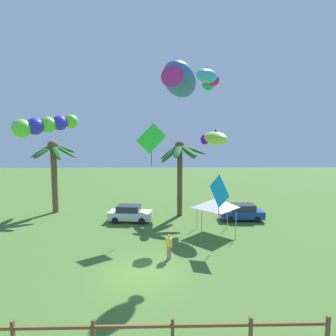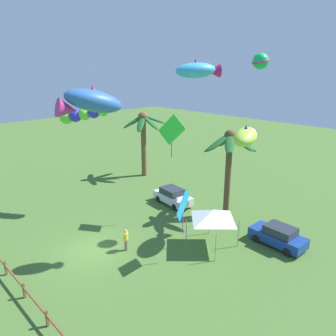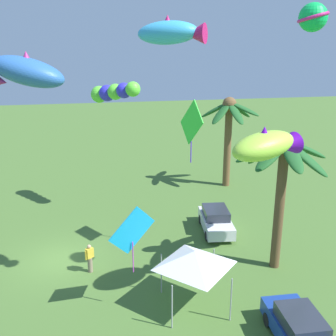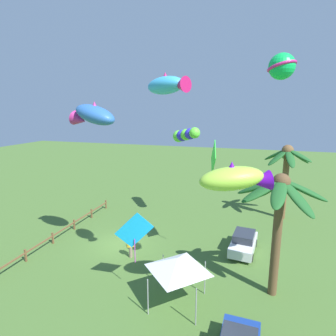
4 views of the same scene
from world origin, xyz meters
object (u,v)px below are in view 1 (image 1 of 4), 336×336
Objects in this scene: kite_tube_5 at (44,125)px; kite_ball_4 at (208,84)px; parked_car_1 at (130,213)px; kite_fish_3 at (208,76)px; kite_fish_0 at (179,80)px; kite_diamond_2 at (151,139)px; festival_tent at (216,203)px; spectator_0 at (169,247)px; palm_tree_0 at (180,158)px; palm_tree_1 at (54,159)px; kite_fish_6 at (214,138)px; kite_diamond_1 at (219,192)px; parked_car_0 at (242,212)px.

kite_ball_4 is at bearing 30.53° from kite_tube_5.
kite_fish_3 is at bearing -33.70° from parked_car_1.
kite_fish_0 is 1.16× the size of kite_diamond_2.
kite_tube_5 reaches higher than festival_tent.
kite_tube_5 is (-8.68, 4.35, -1.99)m from kite_fish_0.
spectator_0 is 9.89m from kite_fish_0.
festival_tent is at bearing -64.23° from palm_tree_0.
kite_fish_0 is (11.92, -13.74, 4.88)m from palm_tree_1.
palm_tree_0 is 4.11m from kite_fish_6.
kite_ball_4 reaches higher than kite_fish_3.
kite_ball_4 is 0.43× the size of kite_fish_6.
kite_ball_4 is (15.37, -2.24, 7.07)m from palm_tree_1.
festival_tent is 0.90× the size of kite_diamond_1.
palm_tree_0 is 12.95m from palm_tree_1.
kite_diamond_2 is at bearing 141.92° from kite_diamond_1.
kite_ball_4 is (0.38, 7.24, 8.70)m from kite_diamond_1.
palm_tree_0 reaches higher than kite_diamond_1.
kite_fish_0 is at bearing -125.77° from kite_diamond_1.
kite_tube_5 is at bearing -171.18° from kite_fish_3.
kite_ball_4 is at bearing 87.01° from kite_diamond_1.
kite_tube_5 is (-12.08, -2.64, 5.97)m from festival_tent.
parked_car_0 is (5.69, -1.64, -4.97)m from palm_tree_0.
kite_fish_3 is (4.20, -1.94, 4.51)m from kite_diamond_2.
spectator_0 is 0.54× the size of kite_fish_3.
kite_diamond_1 is at bearing -96.87° from festival_tent.
kite_fish_3 is 0.84× the size of kite_tube_5.
kite_fish_0 reaches higher than palm_tree_0.
kite_diamond_2 is at bearing 102.65° from spectator_0.
kite_fish_0 reaches higher than palm_tree_1.
kite_diamond_2 reaches higher than kite_diamond_1.
palm_tree_1 is at bearing 170.00° from parked_car_0.
kite_diamond_1 is (2.15, -7.85, -1.82)m from palm_tree_0.
festival_tent is at bearing 64.07° from kite_fish_0.
kite_fish_6 reaches higher than palm_tree_0.
palm_tree_1 is at bearing 151.97° from kite_fish_3.
kite_fish_0 is at bearing -122.27° from parked_car_0.
kite_fish_3 reaches higher than spectator_0.
kite_diamond_2 is at bearing -122.97° from palm_tree_0.
kite_fish_3 is at bearing -28.03° from palm_tree_1.
spectator_0 is at bearing -44.91° from palm_tree_1.
kite_tube_5 reaches higher than kite_diamond_2.
palm_tree_0 is 4.60× the size of kite_ball_4.
palm_tree_1 is at bearing 171.72° from kite_ball_4.
palm_tree_0 is 1.86× the size of parked_car_0.
spectator_0 is 0.39× the size of kite_fish_0.
spectator_0 reaches higher than parked_car_1.
palm_tree_0 is 2.13× the size of kite_diamond_2.
parked_car_0 is at bearing 21.82° from kite_tube_5.
kite_diamond_1 is 6.75m from kite_fish_6.
festival_tent is at bearing -23.79° from palm_tree_1.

